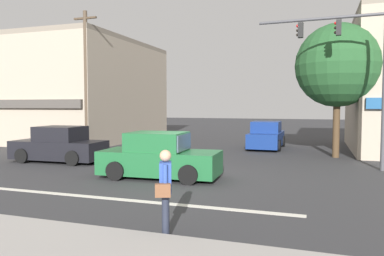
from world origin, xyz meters
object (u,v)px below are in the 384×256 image
at_px(utility_pole_far_right, 383,82).
at_px(traffic_light_mast, 357,62).
at_px(pedestrian_foreground_with_bag, 165,188).
at_px(utility_pole_near_left, 86,79).
at_px(street_tree, 338,66).
at_px(sedan_crossing_rightbound, 159,157).
at_px(sedan_approaching_near, 266,136).
at_px(sedan_waiting_far, 59,146).

relative_size(utility_pole_far_right, traffic_light_mast, 1.15).
distance_m(traffic_light_mast, pedestrian_foreground_with_bag, 10.81).
bearing_deg(utility_pole_near_left, street_tree, 6.52).
bearing_deg(utility_pole_near_left, pedestrian_foreground_with_bag, -50.04).
relative_size(utility_pole_near_left, sedan_crossing_rightbound, 1.84).
distance_m(street_tree, traffic_light_mast, 3.40).
xyz_separation_m(sedan_approaching_near, pedestrian_foreground_with_bag, (0.19, -15.61, 0.24)).
distance_m(sedan_approaching_near, pedestrian_foreground_with_bag, 15.61).
relative_size(sedan_waiting_far, pedestrian_foreground_with_bag, 2.49).
relative_size(street_tree, traffic_light_mast, 1.03).
distance_m(street_tree, sedan_approaching_near, 5.92).
xyz_separation_m(street_tree, traffic_light_mast, (0.57, -3.34, -0.23)).
bearing_deg(utility_pole_near_left, sedan_waiting_far, -72.24).
xyz_separation_m(traffic_light_mast, sedan_waiting_far, (-12.30, -2.11, -3.46)).
distance_m(sedan_crossing_rightbound, sedan_approaching_near, 10.48).
bearing_deg(utility_pole_near_left, sedan_approaching_near, 24.71).
xyz_separation_m(street_tree, utility_pole_far_right, (2.31, 2.47, -0.68)).
height_order(utility_pole_far_right, sedan_approaching_near, utility_pole_far_right).
distance_m(utility_pole_far_right, sedan_approaching_near, 6.72).
bearing_deg(traffic_light_mast, street_tree, 99.72).
bearing_deg(sedan_approaching_near, traffic_light_mast, -55.22).
relative_size(street_tree, utility_pole_far_right, 0.90).
bearing_deg(sedan_crossing_rightbound, street_tree, 51.10).
height_order(utility_pole_near_left, sedan_waiting_far, utility_pole_near_left).
relative_size(utility_pole_far_right, sedan_waiting_far, 1.72).
height_order(street_tree, sedan_approaching_near, street_tree).
xyz_separation_m(traffic_light_mast, pedestrian_foreground_with_bag, (-4.08, -9.48, -3.22)).
relative_size(utility_pole_near_left, traffic_light_mast, 1.24).
bearing_deg(sedan_waiting_far, pedestrian_foreground_with_bag, -41.85).
relative_size(sedan_crossing_rightbound, sedan_waiting_far, 1.01).
distance_m(utility_pole_near_left, sedan_approaching_near, 10.76).
bearing_deg(utility_pole_far_right, sedan_crossing_rightbound, -129.98).
height_order(sedan_approaching_near, pedestrian_foreground_with_bag, pedestrian_foreground_with_bag).
bearing_deg(utility_pole_far_right, traffic_light_mast, -106.62).
bearing_deg(street_tree, sedan_approaching_near, 142.85).
height_order(street_tree, utility_pole_near_left, utility_pole_near_left).
height_order(utility_pole_near_left, sedan_approaching_near, utility_pole_near_left).
bearing_deg(utility_pole_near_left, sedan_crossing_rightbound, -40.34).
bearing_deg(sedan_crossing_rightbound, utility_pole_near_left, 139.66).
height_order(sedan_waiting_far, sedan_approaching_near, same).
bearing_deg(pedestrian_foreground_with_bag, sedan_approaching_near, 90.68).
bearing_deg(pedestrian_foreground_with_bag, sedan_waiting_far, 138.15).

